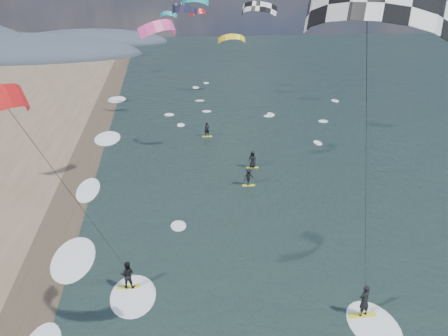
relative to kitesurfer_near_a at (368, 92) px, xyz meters
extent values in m
cube|color=#382D23|center=(-14.65, 7.84, -13.45)|extent=(3.00, 240.00, 0.00)
ellipsoid|color=#3D4756|center=(-24.65, 117.84, -13.45)|extent=(40.00, 18.00, 7.00)
cube|color=yellow|center=(3.23, 5.01, -13.42)|extent=(1.50, 0.45, 0.06)
imported|color=black|center=(3.23, 5.01, -12.46)|extent=(0.79, 0.67, 1.85)
ellipsoid|color=white|center=(3.53, 4.21, -13.45)|extent=(2.60, 4.20, 0.12)
cylinder|color=black|center=(1.23, 2.01, -4.61)|extent=(0.02, 0.02, 16.72)
cube|color=yellow|center=(-9.37, 9.20, -13.42)|extent=(1.33, 0.41, 0.06)
imported|color=black|center=(-9.37, 9.20, -12.55)|extent=(0.90, 0.75, 1.69)
ellipsoid|color=white|center=(-9.07, 8.40, -13.45)|extent=(2.60, 4.20, 0.12)
cylinder|color=black|center=(-11.12, 6.20, -6.37)|extent=(0.02, 0.02, 13.50)
cube|color=yellow|center=(0.18, 23.02, -13.43)|extent=(1.10, 0.35, 0.05)
imported|color=black|center=(0.18, 23.02, -12.64)|extent=(1.14, 0.97, 1.53)
cube|color=yellow|center=(1.26, 27.10, -13.43)|extent=(1.10, 0.35, 0.05)
imported|color=black|center=(1.26, 27.10, -12.62)|extent=(0.91, 0.80, 1.57)
cube|color=yellow|center=(-2.08, 37.07, -13.43)|extent=(1.10, 0.35, 0.05)
imported|color=black|center=(-2.08, 37.07, -12.62)|extent=(0.65, 0.50, 1.57)
ellipsoid|color=white|center=(-13.45, 12.84, -13.45)|extent=(2.40, 5.40, 0.11)
ellipsoid|color=white|center=(-13.45, 23.84, -13.45)|extent=(2.40, 5.40, 0.11)
ellipsoid|color=white|center=(-13.45, 37.84, -13.45)|extent=(2.40, 5.40, 0.11)
ellipsoid|color=white|center=(-13.45, 55.84, -13.45)|extent=(2.40, 5.40, 0.11)
camera|label=1|loc=(-6.93, -15.82, 3.80)|focal=40.00mm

